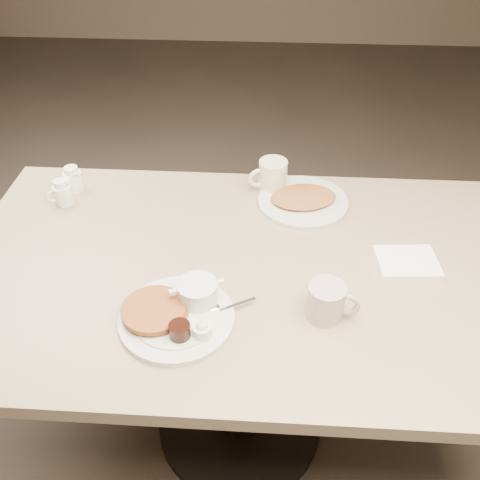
# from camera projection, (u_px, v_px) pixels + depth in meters

# --- Properties ---
(room) EXTENTS (7.04, 8.04, 2.84)m
(room) POSITION_uv_depth(u_px,v_px,m) (239.00, 2.00, 0.95)
(room) COLOR #4C3F33
(room) RESTS_ON ground
(diner_table) EXTENTS (1.50, 0.90, 0.75)m
(diner_table) POSITION_uv_depth(u_px,v_px,m) (240.00, 310.00, 1.47)
(diner_table) COLOR tan
(diner_table) RESTS_ON ground
(main_plate) EXTENTS (0.36, 0.35, 0.07)m
(main_plate) POSITION_uv_depth(u_px,v_px,m) (178.00, 311.00, 1.21)
(main_plate) COLOR silver
(main_plate) RESTS_ON diner_table
(coffee_mug_near) EXTENTS (0.13, 0.10, 0.09)m
(coffee_mug_near) POSITION_uv_depth(u_px,v_px,m) (327.00, 301.00, 1.20)
(coffee_mug_near) COLOR #B6A99E
(coffee_mug_near) RESTS_ON diner_table
(napkin) EXTENTS (0.16, 0.14, 0.02)m
(napkin) POSITION_uv_depth(u_px,v_px,m) (407.00, 263.00, 1.36)
(napkin) COLOR white
(napkin) RESTS_ON diner_table
(coffee_mug_far) EXTENTS (0.13, 0.11, 0.10)m
(coffee_mug_far) POSITION_uv_depth(u_px,v_px,m) (272.00, 176.00, 1.61)
(coffee_mug_far) COLOR beige
(coffee_mug_far) RESTS_ON diner_table
(creamer_left) EXTENTS (0.08, 0.07, 0.08)m
(creamer_left) POSITION_uv_depth(u_px,v_px,m) (62.00, 193.00, 1.56)
(creamer_left) COLOR white
(creamer_left) RESTS_ON diner_table
(creamer_right) EXTENTS (0.07, 0.08, 0.08)m
(creamer_right) POSITION_uv_depth(u_px,v_px,m) (73.00, 179.00, 1.62)
(creamer_right) COLOR white
(creamer_right) RESTS_ON diner_table
(hash_plate) EXTENTS (0.33, 0.33, 0.04)m
(hash_plate) POSITION_uv_depth(u_px,v_px,m) (303.00, 200.00, 1.57)
(hash_plate) COLOR silver
(hash_plate) RESTS_ON diner_table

